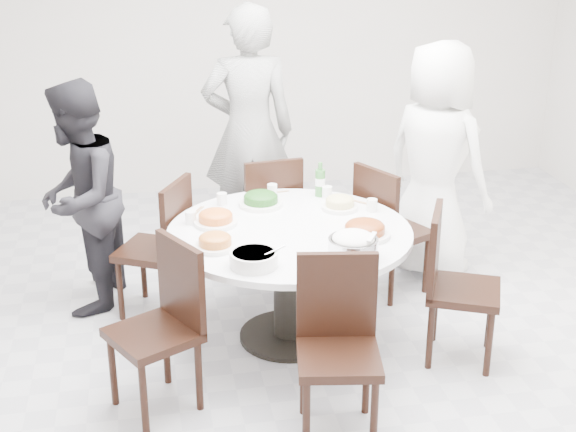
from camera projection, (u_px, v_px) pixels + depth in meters
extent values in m
cube|color=silver|center=(329.00, 335.00, 5.18)|extent=(6.00, 6.00, 0.01)
cube|color=silver|center=(255.00, 42.00, 7.41)|extent=(6.00, 0.01, 2.80)
cylinder|color=white|center=(289.00, 285.00, 5.02)|extent=(1.50, 1.50, 0.75)
cube|color=black|center=(394.00, 229.00, 5.62)|extent=(0.56, 0.56, 0.95)
cube|color=black|center=(267.00, 215.00, 5.86)|extent=(0.47, 0.47, 0.95)
cube|color=black|center=(152.00, 247.00, 5.32)|extent=(0.57, 0.57, 0.95)
cube|color=black|center=(153.00, 331.00, 4.28)|extent=(0.57, 0.57, 0.95)
cube|color=black|center=(339.00, 354.00, 4.07)|extent=(0.48, 0.48, 0.95)
cube|color=black|center=(464.00, 288.00, 4.76)|extent=(0.56, 0.56, 0.95)
imported|color=white|center=(436.00, 161.00, 5.78)|extent=(0.94, 1.01, 1.74)
imported|color=black|center=(249.00, 132.00, 6.12)|extent=(0.73, 0.50, 1.95)
imported|color=black|center=(79.00, 199.00, 5.29)|extent=(0.77, 0.89, 1.57)
cylinder|color=white|center=(261.00, 200.00, 5.26)|extent=(0.29, 0.29, 0.07)
cylinder|color=white|center=(340.00, 204.00, 5.20)|extent=(0.24, 0.24, 0.06)
cylinder|color=white|center=(216.00, 219.00, 4.95)|extent=(0.27, 0.27, 0.07)
cylinder|color=white|center=(365.00, 230.00, 4.78)|extent=(0.31, 0.31, 0.08)
cylinder|color=white|center=(215.00, 243.00, 4.61)|extent=(0.24, 0.24, 0.06)
cylinder|color=silver|center=(353.00, 249.00, 4.47)|extent=(0.28, 0.28, 0.12)
cylinder|color=white|center=(254.00, 259.00, 4.38)|extent=(0.27, 0.27, 0.08)
cylinder|color=#31742E|center=(320.00, 179.00, 5.40)|extent=(0.07, 0.07, 0.24)
cylinder|color=white|center=(268.00, 190.00, 5.43)|extent=(0.07, 0.07, 0.08)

